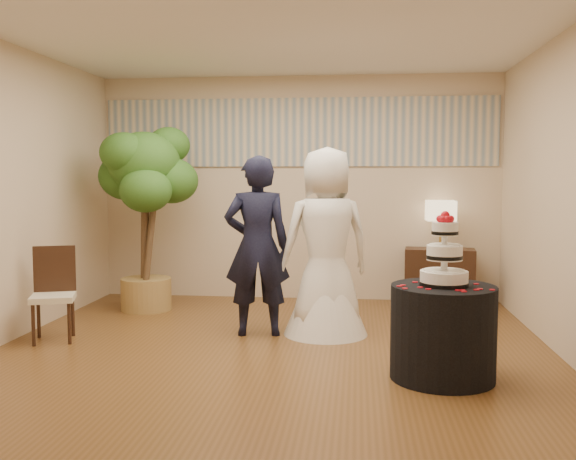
# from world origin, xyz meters

# --- Properties ---
(floor) EXTENTS (5.00, 5.00, 0.00)m
(floor) POSITION_xyz_m (0.00, 0.00, 0.00)
(floor) COLOR brown
(floor) RESTS_ON ground
(ceiling) EXTENTS (5.00, 5.00, 0.00)m
(ceiling) POSITION_xyz_m (0.00, 0.00, 2.80)
(ceiling) COLOR white
(ceiling) RESTS_ON wall_back
(wall_back) EXTENTS (5.00, 0.06, 2.80)m
(wall_back) POSITION_xyz_m (0.00, 2.50, 1.40)
(wall_back) COLOR beige
(wall_back) RESTS_ON ground
(wall_front) EXTENTS (5.00, 0.06, 2.80)m
(wall_front) POSITION_xyz_m (0.00, -2.50, 1.40)
(wall_front) COLOR beige
(wall_front) RESTS_ON ground
(wall_left) EXTENTS (0.06, 5.00, 2.80)m
(wall_left) POSITION_xyz_m (-2.50, 0.00, 1.40)
(wall_left) COLOR beige
(wall_left) RESTS_ON ground
(wall_right) EXTENTS (0.06, 5.00, 2.80)m
(wall_right) POSITION_xyz_m (2.50, 0.00, 1.40)
(wall_right) COLOR beige
(wall_right) RESTS_ON ground
(mural_border) EXTENTS (4.90, 0.02, 0.85)m
(mural_border) POSITION_xyz_m (0.00, 2.48, 2.10)
(mural_border) COLOR #B0AEA3
(mural_border) RESTS_ON wall_back
(groom) EXTENTS (0.70, 0.51, 1.75)m
(groom) POSITION_xyz_m (-0.22, 0.56, 0.88)
(groom) COLOR black
(groom) RESTS_ON floor
(bride) EXTENTS (1.13, 1.09, 1.84)m
(bride) POSITION_xyz_m (0.44, 0.66, 0.92)
(bride) COLOR white
(bride) RESTS_ON floor
(cake_table) EXTENTS (0.86, 0.86, 0.72)m
(cake_table) POSITION_xyz_m (1.41, -0.64, 0.36)
(cake_table) COLOR black
(cake_table) RESTS_ON floor
(wedding_cake) EXTENTS (0.37, 0.37, 0.57)m
(wedding_cake) POSITION_xyz_m (1.41, -0.64, 1.01)
(wedding_cake) COLOR white
(wedding_cake) RESTS_ON cake_table
(console) EXTENTS (0.85, 0.44, 0.68)m
(console) POSITION_xyz_m (1.74, 2.24, 0.34)
(console) COLOR black
(console) RESTS_ON floor
(table_lamp) EXTENTS (0.34, 0.34, 0.58)m
(table_lamp) POSITION_xyz_m (1.74, 2.24, 0.97)
(table_lamp) COLOR #CFB688
(table_lamp) RESTS_ON console
(ficus_tree) EXTENTS (1.41, 1.41, 2.17)m
(ficus_tree) POSITION_xyz_m (-1.69, 1.58, 1.09)
(ficus_tree) COLOR #32621F
(ficus_tree) RESTS_ON floor
(side_chair) EXTENTS (0.53, 0.54, 0.89)m
(side_chair) POSITION_xyz_m (-2.10, 0.12, 0.44)
(side_chair) COLOR black
(side_chair) RESTS_ON floor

